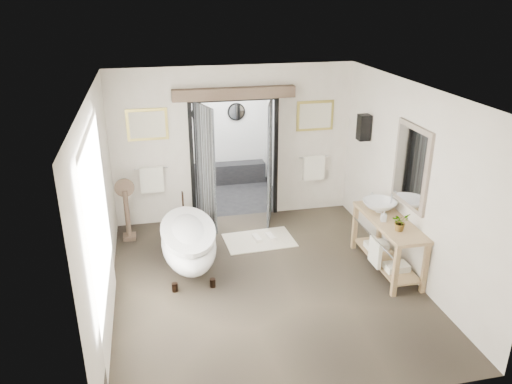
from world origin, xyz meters
The scene contains 13 objects.
ground_plane centered at (0.00, 0.00, 0.00)m, with size 5.00×5.00×0.00m, color #4D4232.
room_shell centered at (-0.04, -0.13, 1.86)m, with size 4.52×5.02×2.91m.
shower_room centered at (0.00, 3.99, 0.91)m, with size 2.22×2.01×2.51m.
back_wall_dressing centered at (0.00, 2.32, 1.56)m, with size 3.82×0.79×2.52m.
clawfoot_tub centered at (-1.06, 0.73, 0.45)m, with size 0.85×1.90×0.93m.
vanity centered at (1.95, 0.00, 0.51)m, with size 0.57×1.60×0.85m.
pedestal_mirror centered at (-2.02, 1.92, 0.49)m, with size 0.34×0.22×1.15m.
rug centered at (0.22, 1.36, 0.01)m, with size 1.20×0.80×0.01m, color beige.
slippers centered at (0.31, 1.39, 0.04)m, with size 0.38×0.28×0.05m.
basin centered at (1.94, 0.33, 0.94)m, with size 0.54×0.54×0.19m, color white.
plant centered at (1.95, -0.34, 0.99)m, with size 0.24×0.21×0.27m, color gray.
soap_bottle_a centered at (1.85, -0.01, 0.94)m, with size 0.08×0.08×0.18m, color gray.
soap_bottle_b centered at (1.98, 0.71, 0.94)m, with size 0.14×0.14×0.18m, color gray.
Camera 1 is at (-1.51, -6.30, 4.13)m, focal length 35.00 mm.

